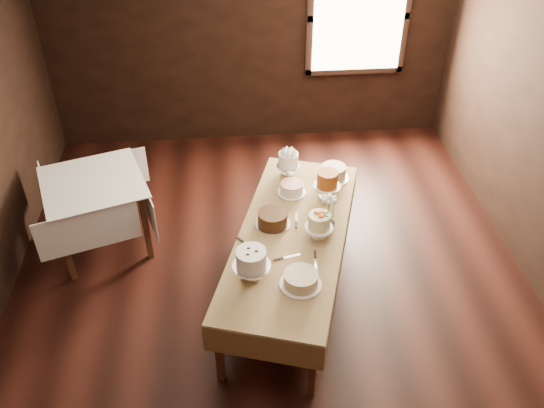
{
  "coord_description": "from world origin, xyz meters",
  "views": [
    {
      "loc": [
        -0.36,
        -3.79,
        4.0
      ],
      "look_at": [
        0.0,
        0.2,
        0.95
      ],
      "focal_mm": 37.99,
      "sensor_mm": 36.0,
      "label": 1
    }
  ],
  "objects_px": {
    "cake_caramel": "(327,186)",
    "cake_server_d": "(323,219)",
    "cake_chocolate": "(273,219)",
    "cake_server_c": "(297,216)",
    "cake_speckled": "(333,173)",
    "cake_lattice": "(292,189)",
    "cake_server_e": "(249,246)",
    "display_table": "(292,238)",
    "cake_swirl": "(251,265)",
    "cake_flowers": "(319,227)",
    "cake_server_a": "(292,256)",
    "cake_meringue": "(288,164)",
    "side_table": "(94,190)",
    "flower_vase": "(328,222)",
    "cake_server_b": "(315,264)",
    "cake_cream": "(301,280)"
  },
  "relations": [
    {
      "from": "side_table",
      "to": "cake_server_a",
      "type": "distance_m",
      "value": 2.15
    },
    {
      "from": "cake_speckled",
      "to": "cake_server_e",
      "type": "bearing_deg",
      "value": -133.44
    },
    {
      "from": "cake_swirl",
      "to": "cake_server_e",
      "type": "bearing_deg",
      "value": 89.86
    },
    {
      "from": "cake_cream",
      "to": "cake_server_e",
      "type": "relative_size",
      "value": 1.4
    },
    {
      "from": "cake_lattice",
      "to": "cake_swirl",
      "type": "relative_size",
      "value": 0.9
    },
    {
      "from": "cake_lattice",
      "to": "cake_server_e",
      "type": "bearing_deg",
      "value": -121.51
    },
    {
      "from": "cake_caramel",
      "to": "cake_swirl",
      "type": "height_order",
      "value": "cake_caramel"
    },
    {
      "from": "cake_server_a",
      "to": "flower_vase",
      "type": "height_order",
      "value": "flower_vase"
    },
    {
      "from": "cake_caramel",
      "to": "cake_server_e",
      "type": "bearing_deg",
      "value": -140.39
    },
    {
      "from": "cake_caramel",
      "to": "cake_flowers",
      "type": "xyz_separation_m",
      "value": [
        -0.16,
        -0.56,
        -0.02
      ]
    },
    {
      "from": "cake_lattice",
      "to": "cake_cream",
      "type": "xyz_separation_m",
      "value": [
        -0.08,
        -1.23,
        0.01
      ]
    },
    {
      "from": "side_table",
      "to": "cake_server_e",
      "type": "xyz_separation_m",
      "value": [
        1.46,
        -1.0,
        0.02
      ]
    },
    {
      "from": "side_table",
      "to": "cake_server_e",
      "type": "relative_size",
      "value": 4.98
    },
    {
      "from": "cake_caramel",
      "to": "cake_server_d",
      "type": "bearing_deg",
      "value": -104.49
    },
    {
      "from": "cake_meringue",
      "to": "cake_caramel",
      "type": "xyz_separation_m",
      "value": [
        0.32,
        -0.43,
        0.01
      ]
    },
    {
      "from": "cake_swirl",
      "to": "cake_server_e",
      "type": "xyz_separation_m",
      "value": [
        0.0,
        0.36,
        -0.12
      ]
    },
    {
      "from": "cake_chocolate",
      "to": "cake_swirl",
      "type": "distance_m",
      "value": 0.7
    },
    {
      "from": "cake_lattice",
      "to": "cake_server_a",
      "type": "relative_size",
      "value": 1.24
    },
    {
      "from": "cake_server_a",
      "to": "cake_server_c",
      "type": "height_order",
      "value": "same"
    },
    {
      "from": "cake_server_b",
      "to": "flower_vase",
      "type": "distance_m",
      "value": 0.5
    },
    {
      "from": "cake_caramel",
      "to": "flower_vase",
      "type": "relative_size",
      "value": 2.17
    },
    {
      "from": "cake_chocolate",
      "to": "cake_swirl",
      "type": "height_order",
      "value": "cake_swirl"
    },
    {
      "from": "cake_speckled",
      "to": "cake_server_e",
      "type": "relative_size",
      "value": 1.39
    },
    {
      "from": "cake_speckled",
      "to": "cake_lattice",
      "type": "distance_m",
      "value": 0.49
    },
    {
      "from": "cake_chocolate",
      "to": "cake_server_d",
      "type": "bearing_deg",
      "value": 2.35
    },
    {
      "from": "side_table",
      "to": "cake_server_a",
      "type": "height_order",
      "value": "side_table"
    },
    {
      "from": "flower_vase",
      "to": "cake_swirl",
      "type": "bearing_deg",
      "value": -142.05
    },
    {
      "from": "cake_server_e",
      "to": "cake_flowers",
      "type": "bearing_deg",
      "value": 59.01
    },
    {
      "from": "side_table",
      "to": "cake_speckled",
      "type": "xyz_separation_m",
      "value": [
        2.36,
        -0.05,
        0.09
      ]
    },
    {
      "from": "cake_speckled",
      "to": "cake_server_d",
      "type": "relative_size",
      "value": 1.39
    },
    {
      "from": "cake_speckled",
      "to": "cake_server_d",
      "type": "height_order",
      "value": "cake_speckled"
    },
    {
      "from": "side_table",
      "to": "cake_swirl",
      "type": "xyz_separation_m",
      "value": [
        1.46,
        -1.36,
        0.14
      ]
    },
    {
      "from": "cake_flowers",
      "to": "cake_server_b",
      "type": "relative_size",
      "value": 1.06
    },
    {
      "from": "side_table",
      "to": "cake_server_c",
      "type": "xyz_separation_m",
      "value": [
        1.92,
        -0.63,
        0.02
      ]
    },
    {
      "from": "cake_speckled",
      "to": "cake_server_a",
      "type": "relative_size",
      "value": 1.39
    },
    {
      "from": "cake_chocolate",
      "to": "cake_server_c",
      "type": "distance_m",
      "value": 0.25
    },
    {
      "from": "cake_meringue",
      "to": "cake_server_e",
      "type": "bearing_deg",
      "value": -113.14
    },
    {
      "from": "cake_meringue",
      "to": "cake_server_b",
      "type": "relative_size",
      "value": 1.05
    },
    {
      "from": "cake_speckled",
      "to": "cake_flowers",
      "type": "height_order",
      "value": "cake_flowers"
    },
    {
      "from": "cake_meringue",
      "to": "cake_server_c",
      "type": "bearing_deg",
      "value": -90.23
    },
    {
      "from": "cake_server_b",
      "to": "cake_server_c",
      "type": "distance_m",
      "value": 0.65
    },
    {
      "from": "cake_speckled",
      "to": "cake_flowers",
      "type": "bearing_deg",
      "value": -108.11
    },
    {
      "from": "display_table",
      "to": "cake_chocolate",
      "type": "bearing_deg",
      "value": 136.14
    },
    {
      "from": "cake_server_b",
      "to": "flower_vase",
      "type": "xyz_separation_m",
      "value": [
        0.18,
        0.46,
        0.06
      ]
    },
    {
      "from": "cake_speckled",
      "to": "cake_server_c",
      "type": "height_order",
      "value": "cake_speckled"
    },
    {
      "from": "cake_caramel",
      "to": "display_table",
      "type": "bearing_deg",
      "value": -127.68
    },
    {
      "from": "cake_lattice",
      "to": "flower_vase",
      "type": "relative_size",
      "value": 2.16
    },
    {
      "from": "cake_caramel",
      "to": "cake_server_c",
      "type": "relative_size",
      "value": 1.25
    },
    {
      "from": "display_table",
      "to": "cake_swirl",
      "type": "xyz_separation_m",
      "value": [
        -0.39,
        -0.5,
        0.18
      ]
    },
    {
      "from": "cake_caramel",
      "to": "cake_chocolate",
      "type": "xyz_separation_m",
      "value": [
        -0.55,
        -0.35,
        -0.07
      ]
    }
  ]
}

